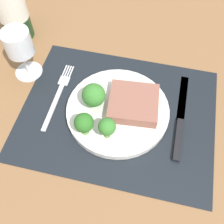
{
  "coord_description": "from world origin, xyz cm",
  "views": [
    {
      "loc": [
        6.18,
        -32.29,
        52.53
      ],
      "look_at": [
        -1.06,
        -1.14,
        1.9
      ],
      "focal_mm": 43.58,
      "sensor_mm": 36.0,
      "label": 1
    }
  ],
  "objects_px": {
    "steak": "(133,103)",
    "fork": "(58,95)",
    "plate": "(118,111)",
    "wine_glass": "(19,46)",
    "knife": "(180,122)"
  },
  "relations": [
    {
      "from": "wine_glass",
      "to": "knife",
      "type": "bearing_deg",
      "value": -9.49
    },
    {
      "from": "steak",
      "to": "plate",
      "type": "bearing_deg",
      "value": -156.67
    },
    {
      "from": "wine_glass",
      "to": "fork",
      "type": "bearing_deg",
      "value": -29.66
    },
    {
      "from": "plate",
      "to": "wine_glass",
      "type": "height_order",
      "value": "wine_glass"
    },
    {
      "from": "plate",
      "to": "steak",
      "type": "relative_size",
      "value": 2.15
    },
    {
      "from": "steak",
      "to": "wine_glass",
      "type": "relative_size",
      "value": 0.84
    },
    {
      "from": "steak",
      "to": "wine_glass",
      "type": "height_order",
      "value": "wine_glass"
    },
    {
      "from": "fork",
      "to": "knife",
      "type": "relative_size",
      "value": 0.83
    },
    {
      "from": "fork",
      "to": "knife",
      "type": "bearing_deg",
      "value": -4.68
    },
    {
      "from": "plate",
      "to": "steak",
      "type": "xyz_separation_m",
      "value": [
        0.03,
        0.01,
        0.02
      ]
    },
    {
      "from": "fork",
      "to": "knife",
      "type": "distance_m",
      "value": 0.29
    },
    {
      "from": "steak",
      "to": "fork",
      "type": "height_order",
      "value": "steak"
    },
    {
      "from": "fork",
      "to": "plate",
      "type": "bearing_deg",
      "value": -8.43
    },
    {
      "from": "knife",
      "to": "wine_glass",
      "type": "distance_m",
      "value": 0.4
    },
    {
      "from": "plate",
      "to": "wine_glass",
      "type": "distance_m",
      "value": 0.27
    }
  ]
}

